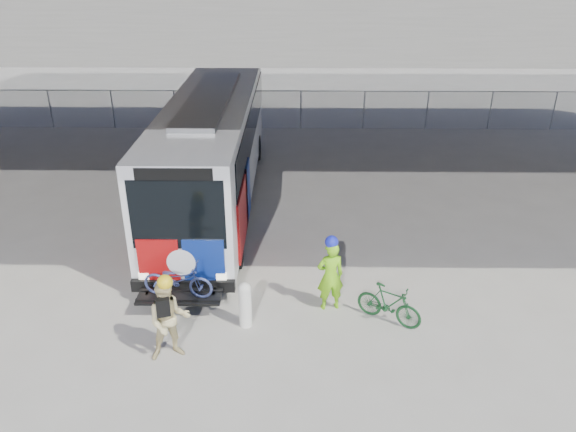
{
  "coord_description": "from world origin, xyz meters",
  "views": [
    {
      "loc": [
        0.73,
        -14.25,
        8.0
      ],
      "look_at": [
        0.56,
        -1.04,
        1.6
      ],
      "focal_mm": 35.0,
      "sensor_mm": 36.0,
      "label": 1
    }
  ],
  "objects_px": {
    "cyclist_tan": "(169,319)",
    "bike_parked": "(389,304)",
    "bollard": "(245,303)",
    "bus": "(213,142)",
    "cyclist_hivis": "(330,274)"
  },
  "relations": [
    {
      "from": "cyclist_hivis",
      "to": "bollard",
      "type": "bearing_deg",
      "value": 7.5
    },
    {
      "from": "bollard",
      "to": "bike_parked",
      "type": "xyz_separation_m",
      "value": [
        3.33,
        0.18,
        -0.13
      ]
    },
    {
      "from": "cyclist_tan",
      "to": "cyclist_hivis",
      "type": "bearing_deg",
      "value": 10.65
    },
    {
      "from": "bus",
      "to": "bike_parked",
      "type": "xyz_separation_m",
      "value": [
        4.94,
        -6.88,
        -1.63
      ]
    },
    {
      "from": "cyclist_tan",
      "to": "bike_parked",
      "type": "relative_size",
      "value": 1.26
    },
    {
      "from": "bus",
      "to": "cyclist_hivis",
      "type": "xyz_separation_m",
      "value": [
        3.59,
        -6.33,
        -1.16
      ]
    },
    {
      "from": "bollard",
      "to": "cyclist_hivis",
      "type": "relative_size",
      "value": 0.58
    },
    {
      "from": "bus",
      "to": "cyclist_hivis",
      "type": "relative_size",
      "value": 6.56
    },
    {
      "from": "cyclist_hivis",
      "to": "cyclist_tan",
      "type": "relative_size",
      "value": 0.97
    },
    {
      "from": "bollard",
      "to": "cyclist_tan",
      "type": "height_order",
      "value": "cyclist_tan"
    },
    {
      "from": "bus",
      "to": "bike_parked",
      "type": "distance_m",
      "value": 8.62
    },
    {
      "from": "cyclist_tan",
      "to": "bike_parked",
      "type": "distance_m",
      "value": 5.01
    },
    {
      "from": "bus",
      "to": "bollard",
      "type": "height_order",
      "value": "bus"
    },
    {
      "from": "bollard",
      "to": "bus",
      "type": "bearing_deg",
      "value": 102.85
    },
    {
      "from": "bike_parked",
      "to": "bus",
      "type": "bearing_deg",
      "value": 67.94
    }
  ]
}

